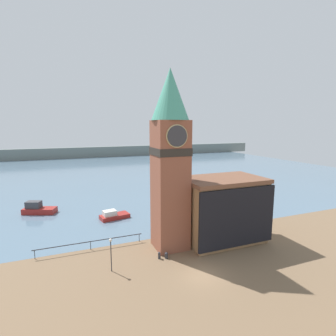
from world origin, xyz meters
TOP-DOWN VIEW (x-y plane):
  - ground_plane at (0.00, 0.00)m, footprint 160.00×160.00m
  - water at (0.00, 70.36)m, footprint 160.00×120.00m
  - far_shoreline at (0.00, 110.36)m, footprint 180.00×3.00m
  - pier_railing at (-9.94, 10.11)m, footprint 12.92×0.08m
  - clock_tower at (-0.54, 7.32)m, footprint 4.45×4.45m
  - pier_building at (6.71, 6.70)m, footprint 10.56×6.95m
  - boat_near at (-5.41, 20.10)m, footprint 4.98×3.03m
  - boat_far at (-17.10, 27.62)m, footprint 5.81×3.99m
  - mooring_bollard_near at (-2.85, 4.91)m, footprint 0.32×0.32m
  - mooring_bollard_far at (-2.07, 4.70)m, footprint 0.38×0.38m
  - lamp_post at (-8.38, 4.29)m, footprint 0.32×0.32m

SIDE VIEW (x-z plane):
  - water at x=0.00m, z-range 0.00..0.00m
  - ground_plane at x=0.00m, z-range 0.00..0.00m
  - mooring_bollard_far at x=-2.07m, z-range 0.02..0.75m
  - mooring_bollard_near at x=-2.85m, z-range 0.03..0.84m
  - boat_near at x=-5.41m, z-range -0.20..1.26m
  - boat_far at x=-17.10m, z-range -0.30..1.85m
  - pier_railing at x=-9.94m, z-range 0.42..1.51m
  - far_shoreline at x=0.00m, z-range 0.00..5.00m
  - lamp_post at x=-8.38m, z-range 0.75..4.36m
  - pier_building at x=6.71m, z-range 0.02..8.41m
  - clock_tower at x=-0.54m, z-range 0.68..22.27m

